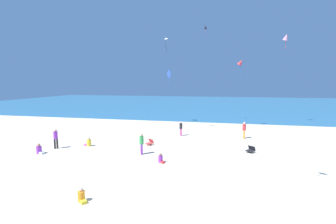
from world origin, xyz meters
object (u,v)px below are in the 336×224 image
at_px(person_3, 161,159).
at_px(kite_black, 206,27).
at_px(person_7, 89,143).
at_px(person_6, 244,129).
at_px(kite_red, 241,62).
at_px(person_4, 142,142).
at_px(kite_pink, 286,37).
at_px(beach_chair_far_left, 251,150).
at_px(person_2, 181,127).
at_px(kite_blue, 169,74).
at_px(kite_white, 166,39).
at_px(person_1, 82,196).
at_px(person_5, 56,137).
at_px(person_0, 39,150).
at_px(beach_chair_near_camera, 150,142).

distance_m(person_3, kite_black, 21.15).
bearing_deg(person_7, kite_black, -120.08).
bearing_deg(person_6, kite_red, -85.83).
height_order(person_4, kite_pink, kite_pink).
height_order(kite_black, kite_red, kite_black).
xyz_separation_m(beach_chair_far_left, person_4, (-8.37, -2.33, 0.72)).
distance_m(person_2, person_4, 7.26).
distance_m(person_4, kite_blue, 15.35).
bearing_deg(kite_red, beach_chair_far_left, -89.12).
xyz_separation_m(person_7, kite_blue, (4.51, 12.91, 6.36)).
height_order(kite_red, kite_white, kite_white).
bearing_deg(person_1, kite_red, 105.13).
height_order(person_2, kite_pink, kite_pink).
bearing_deg(person_6, person_1, 62.29).
distance_m(beach_chair_far_left, person_4, 8.72).
bearing_deg(person_4, kite_pink, 41.10).
xyz_separation_m(person_5, person_7, (2.24, 1.32, -0.69)).
relative_size(beach_chair_far_left, person_4, 0.53).
xyz_separation_m(person_2, person_5, (-9.56, -6.98, 0.10)).
bearing_deg(person_7, person_1, 122.01).
bearing_deg(kite_black, person_7, -123.11).
bearing_deg(person_0, person_2, 50.66).
distance_m(person_1, kite_red, 23.37).
height_order(person_6, kite_white, kite_white).
xyz_separation_m(person_1, person_6, (8.74, 14.71, 0.70)).
relative_size(person_0, kite_red, 0.45).
bearing_deg(person_0, person_3, 9.98).
xyz_separation_m(person_5, kite_white, (7.53, 8.84, 9.29)).
height_order(person_0, kite_black, kite_black).
xyz_separation_m(beach_chair_near_camera, kite_white, (0.12, 6.02, 10.03)).
bearing_deg(kite_blue, person_7, -109.25).
bearing_deg(person_4, kite_blue, 85.09).
bearing_deg(person_4, person_0, -177.10).
height_order(kite_blue, kite_white, kite_white).
bearing_deg(person_1, person_3, 107.18).
xyz_separation_m(beach_chair_near_camera, person_4, (0.16, -2.81, 0.70)).
bearing_deg(kite_red, kite_blue, 170.60).
bearing_deg(kite_white, beach_chair_near_camera, -91.10).
distance_m(person_0, kite_white, 16.39).
height_order(person_0, kite_white, kite_white).
xyz_separation_m(beach_chair_near_camera, beach_chair_far_left, (8.53, -0.49, -0.02)).
bearing_deg(person_5, kite_pink, -92.85).
bearing_deg(kite_red, person_7, -139.90).
relative_size(person_5, person_7, 2.15).
bearing_deg(kite_red, person_0, -138.41).
bearing_deg(beach_chair_far_left, person_5, -44.07).
distance_m(person_2, person_6, 6.35).
bearing_deg(person_3, person_4, 178.49).
bearing_deg(person_5, beach_chair_near_camera, -109.07).
bearing_deg(beach_chair_near_camera, person_0, -27.56).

